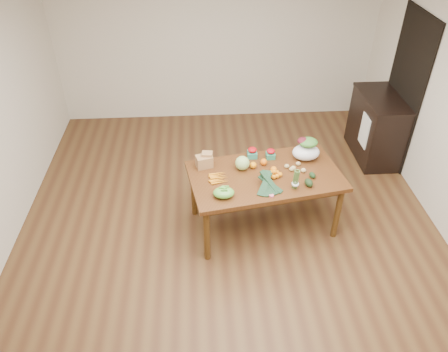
{
  "coord_description": "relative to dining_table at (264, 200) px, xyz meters",
  "views": [
    {
      "loc": [
        -0.31,
        -3.67,
        3.64
      ],
      "look_at": [
        -0.07,
        0.0,
        0.91
      ],
      "focal_mm": 35.0,
      "sensor_mm": 36.0,
      "label": 1
    }
  ],
  "objects": [
    {
      "name": "potato_d",
      "position": [
        0.26,
        0.11,
        0.4
      ],
      "size": [
        0.06,
        0.05,
        0.05
      ],
      "primitive_type": "ellipsoid",
      "color": "tan",
      "rests_on": "dining_table"
    },
    {
      "name": "orange_c",
      "position": [
        0.1,
        0.03,
        0.41
      ],
      "size": [
        0.08,
        0.08,
        0.08
      ],
      "primitive_type": "sphere",
      "color": "orange",
      "rests_on": "dining_table"
    },
    {
      "name": "carrots",
      "position": [
        -0.53,
        -0.05,
        0.39
      ],
      "size": [
        0.25,
        0.25,
        0.03
      ],
      "primitive_type": null,
      "rotation": [
        0.0,
        0.0,
        0.17
      ],
      "color": "orange",
      "rests_on": "dining_table"
    },
    {
      "name": "potato_e",
      "position": [
        0.43,
        0.02,
        0.4
      ],
      "size": [
        0.06,
        0.05,
        0.05
      ],
      "primitive_type": "ellipsoid",
      "color": "#DCC77F",
      "rests_on": "dining_table"
    },
    {
      "name": "kale_bunch",
      "position": [
        -0.01,
        -0.29,
        0.45
      ],
      "size": [
        0.38,
        0.45,
        0.16
      ],
      "primitive_type": null,
      "rotation": [
        0.0,
        0.0,
        0.17
      ],
      "color": "black",
      "rests_on": "dining_table"
    },
    {
      "name": "avocado_b",
      "position": [
        0.51,
        -0.09,
        0.41
      ],
      "size": [
        0.09,
        0.11,
        0.06
      ],
      "primitive_type": "ellipsoid",
      "rotation": [
        0.0,
        0.0,
        0.3
      ],
      "color": "black",
      "rests_on": "dining_table"
    },
    {
      "name": "strawberry_basket_b",
      "position": [
        0.1,
        0.32,
        0.42
      ],
      "size": [
        0.12,
        0.12,
        0.09
      ],
      "primitive_type": null,
      "rotation": [
        0.0,
        0.0,
        0.17
      ],
      "color": "#B10B1A",
      "rests_on": "dining_table"
    },
    {
      "name": "orange_a",
      "position": [
        -0.12,
        0.13,
        0.41
      ],
      "size": [
        0.08,
        0.08,
        0.08
      ],
      "primitive_type": "sphere",
      "color": "orange",
      "rests_on": "dining_table"
    },
    {
      "name": "cabbage",
      "position": [
        -0.25,
        0.12,
        0.46
      ],
      "size": [
        0.16,
        0.16,
        0.16
      ],
      "primitive_type": "sphere",
      "color": "#A3BF6E",
      "rests_on": "dining_table"
    },
    {
      "name": "potato_c",
      "position": [
        0.4,
        0.15,
        0.4
      ],
      "size": [
        0.06,
        0.05,
        0.05
      ],
      "primitive_type": "ellipsoid",
      "color": "tan",
      "rests_on": "dining_table"
    },
    {
      "name": "cabinet",
      "position": [
        1.81,
        1.41,
        0.1
      ],
      "size": [
        0.52,
        1.02,
        0.94
      ],
      "primitive_type": "cube",
      "color": "black",
      "rests_on": "floor"
    },
    {
      "name": "dish_towel",
      "position": [
        1.55,
        1.19,
        0.18
      ],
      "size": [
        0.02,
        0.28,
        0.45
      ],
      "primitive_type": "cube",
      "color": "white",
      "rests_on": "cabinet"
    },
    {
      "name": "orange_b",
      "position": [
        0.0,
        0.19,
        0.41
      ],
      "size": [
        0.08,
        0.08,
        0.08
      ],
      "primitive_type": "sphere",
      "color": "orange",
      "rests_on": "dining_table"
    },
    {
      "name": "snap_pea_bag",
      "position": [
        -0.49,
        -0.36,
        0.43
      ],
      "size": [
        0.22,
        0.17,
        0.1
      ],
      "primitive_type": "ellipsoid",
      "color": "#67A437",
      "rests_on": "dining_table"
    },
    {
      "name": "asparagus_bundle",
      "position": [
        0.28,
        -0.28,
        0.5
      ],
      "size": [
        0.1,
        0.13,
        0.26
      ],
      "primitive_type": null,
      "rotation": [
        0.15,
        0.0,
        0.17
      ],
      "color": "#5F883E",
      "rests_on": "dining_table"
    },
    {
      "name": "potato_a",
      "position": [
        0.3,
        0.05,
        0.4
      ],
      "size": [
        0.06,
        0.05,
        0.05
      ],
      "primitive_type": "ellipsoid",
      "color": "tan",
      "rests_on": "dining_table"
    },
    {
      "name": "salad_bag",
      "position": [
        0.51,
        0.28,
        0.5
      ],
      "size": [
        0.36,
        0.29,
        0.25
      ],
      "primitive_type": null,
      "rotation": [
        0.0,
        0.0,
        0.17
      ],
      "color": "silver",
      "rests_on": "dining_table"
    },
    {
      "name": "avocado_a",
      "position": [
        0.43,
        -0.23,
        0.41
      ],
      "size": [
        0.11,
        0.14,
        0.08
      ],
      "primitive_type": "ellipsoid",
      "rotation": [
        0.0,
        0.0,
        0.3
      ],
      "color": "black",
      "rests_on": "dining_table"
    },
    {
      "name": "doorway_dark",
      "position": [
        2.07,
        1.39,
        0.68
      ],
      "size": [
        0.02,
        1.0,
        2.1
      ],
      "primitive_type": "cube",
      "color": "black",
      "rests_on": "floor"
    },
    {
      "name": "potato_b",
      "position": [
        0.32,
        0.07,
        0.4
      ],
      "size": [
        0.06,
        0.05,
        0.05
      ],
      "primitive_type": "ellipsoid",
      "color": "tan",
      "rests_on": "dining_table"
    },
    {
      "name": "room_walls",
      "position": [
        -0.41,
        -0.21,
        0.97
      ],
      "size": [
        5.02,
        6.02,
        2.7
      ],
      "color": "beige",
      "rests_on": "floor"
    },
    {
      "name": "dining_table",
      "position": [
        0.0,
        0.0,
        0.0
      ],
      "size": [
        1.81,
        1.2,
        0.75
      ],
      "primitive_type": "cube",
      "rotation": [
        0.0,
        0.0,
        0.17
      ],
      "color": "#542E13",
      "rests_on": "floor"
    },
    {
      "name": "paper_bag",
      "position": [
        -0.68,
        0.2,
        0.46
      ],
      "size": [
        0.27,
        0.24,
        0.17
      ],
      "primitive_type": null,
      "rotation": [
        0.0,
        0.0,
        0.17
      ],
      "color": "#A06947",
      "rests_on": "dining_table"
    },
    {
      "name": "strawberry_basket_a",
      "position": [
        -0.11,
        0.35,
        0.43
      ],
      "size": [
        0.13,
        0.13,
        0.1
      ],
      "primitive_type": null,
      "rotation": [
        0.0,
        0.0,
        0.17
      ],
      "color": "#AE0B12",
      "rests_on": "dining_table"
    },
    {
      "name": "floor",
      "position": [
        -0.41,
        -0.21,
        -0.38
      ],
      "size": [
        6.0,
        6.0,
        0.0
      ],
      "primitive_type": "plane",
      "color": "brown",
      "rests_on": "ground"
    },
    {
      "name": "mandarin_cluster",
      "position": [
        0.09,
        -0.03,
        0.42
      ],
      "size": [
        0.21,
        0.21,
        0.09
      ],
      "primitive_type": null,
      "rotation": [
        0.0,
        0.0,
        0.17
      ],
      "color": "orange",
      "rests_on": "dining_table"
    }
  ]
}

